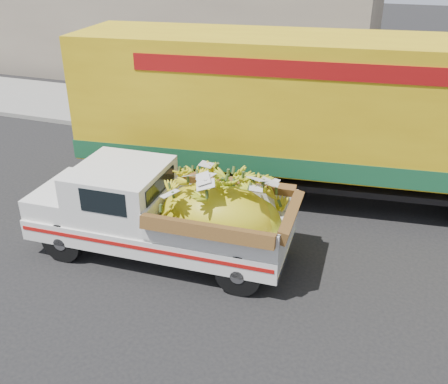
% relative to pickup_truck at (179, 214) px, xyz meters
% --- Properties ---
extents(ground, '(100.00, 100.00, 0.00)m').
position_rel_pickup_truck_xyz_m(ground, '(1.20, -0.52, -0.95)').
color(ground, black).
rests_on(ground, ground).
extents(curb, '(60.00, 0.25, 0.15)m').
position_rel_pickup_truck_xyz_m(curb, '(1.20, 6.05, -0.88)').
color(curb, gray).
rests_on(curb, ground).
extents(sidewalk, '(60.00, 4.00, 0.14)m').
position_rel_pickup_truck_xyz_m(sidewalk, '(1.20, 8.15, -0.88)').
color(sidewalk, gray).
rests_on(sidewalk, ground).
extents(building_left, '(18.00, 6.00, 5.00)m').
position_rel_pickup_truck_xyz_m(building_left, '(-6.80, 14.05, 1.55)').
color(building_left, gray).
rests_on(building_left, ground).
extents(pickup_truck, '(5.15, 2.12, 1.77)m').
position_rel_pickup_truck_xyz_m(pickup_truck, '(0.00, 0.00, 0.00)').
color(pickup_truck, black).
rests_on(pickup_truck, ground).
extents(semi_trailer, '(12.04, 3.98, 3.80)m').
position_rel_pickup_truck_xyz_m(semi_trailer, '(2.25, 3.60, 1.17)').
color(semi_trailer, black).
rests_on(semi_trailer, ground).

